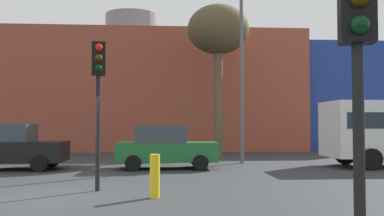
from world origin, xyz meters
name	(u,v)px	position (x,y,z in m)	size (l,w,h in m)	color
ground_plane	(46,197)	(0.00, 0.00, 0.00)	(200.00, 200.00, 0.00)	#2D3033
building_backdrop	(132,95)	(0.48, 21.50, 4.00)	(36.00, 10.48, 10.08)	#9E4733
parked_car_1	(10,147)	(-3.10, 6.35, 0.89)	(4.11, 2.02, 1.78)	black
parked_car_2	(165,147)	(2.94, 6.35, 0.85)	(3.96, 1.94, 1.72)	#1E662D
traffic_light_near_right	(358,46)	(4.90, -6.28, 2.59)	(0.41, 0.39, 3.52)	black
traffic_light_island	(98,81)	(1.12, 0.82, 2.93)	(0.40, 0.39, 3.98)	black
bare_tree_0	(218,32)	(5.94, 12.81, 6.94)	(3.47, 3.47, 8.51)	brown
bollard_yellow_1	(155,176)	(2.66, -0.31, 0.52)	(0.24, 0.24, 1.05)	yellow
street_lamp	(242,65)	(6.45, 8.48, 4.47)	(0.80, 0.24, 7.89)	#59595E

